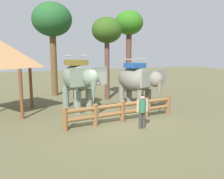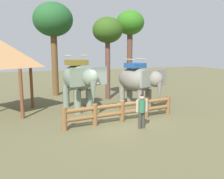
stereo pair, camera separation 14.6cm
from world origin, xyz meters
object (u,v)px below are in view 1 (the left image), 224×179
object	(u,v)px
tree_back_center	(129,26)
log_fence	(122,110)
thatched_shelter	(1,55)
tree_far_left	(107,33)
elephant_near_left	(78,80)
elephant_center	(137,81)
tourist_woman_in_black	(142,109)
tree_far_right	(52,22)

from	to	relation	value
tree_back_center	log_fence	bearing A→B (deg)	-117.38
thatched_shelter	tree_far_left	xyz separation A→B (m)	(6.68, 1.58, 1.44)
elephant_near_left	elephant_center	distance (m)	3.52
tourist_woman_in_black	tree_far_right	distance (m)	10.86
elephant_near_left	tourist_woman_in_black	size ratio (longest dim) A/B	2.45
log_fence	elephant_near_left	xyz separation A→B (m)	(-1.48, 3.03, 1.22)
log_fence	elephant_near_left	bearing A→B (deg)	116.07
elephant_near_left	elephant_center	bearing A→B (deg)	-14.67
elephant_center	tree_back_center	bearing A→B (deg)	70.16
tourist_woman_in_black	elephant_near_left	bearing A→B (deg)	113.80
elephant_near_left	tree_back_center	xyz separation A→B (m)	(5.27, 4.29, 3.57)
elephant_center	tree_far_left	bearing A→B (deg)	103.04
tree_far_right	tree_back_center	bearing A→B (deg)	-8.11
tree_back_center	tree_far_right	size ratio (longest dim) A/B	0.95
thatched_shelter	tree_far_right	size ratio (longest dim) A/B	0.58
tree_far_right	thatched_shelter	bearing A→B (deg)	-127.44
elephant_center	tourist_woman_in_black	size ratio (longest dim) A/B	2.28
elephant_center	thatched_shelter	distance (m)	7.77
elephant_center	thatched_shelter	size ratio (longest dim) A/B	0.89
log_fence	thatched_shelter	xyz separation A→B (m)	(-5.51, 3.78, 2.68)
tourist_woman_in_black	log_fence	bearing A→B (deg)	108.11
tree_back_center	tourist_woman_in_black	bearing A→B (deg)	-111.40
elephant_near_left	tourist_woman_in_black	xyz separation A→B (m)	(1.90, -4.31, -0.91)
elephant_center	tree_far_right	distance (m)	8.26
tree_back_center	elephant_center	bearing A→B (deg)	-109.84
tree_far_right	log_fence	bearing A→B (deg)	-75.28
elephant_center	thatched_shelter	world-z (taller)	thatched_shelter
elephant_near_left	thatched_shelter	xyz separation A→B (m)	(-4.03, 0.75, 1.46)
elephant_center	tree_far_right	bearing A→B (deg)	124.01
elephant_near_left	thatched_shelter	size ratio (longest dim) A/B	0.95
tree_back_center	thatched_shelter	bearing A→B (deg)	-159.13
log_fence	tree_far_right	bearing A→B (deg)	104.72
tree_far_left	tree_back_center	world-z (taller)	tree_back_center
elephant_center	thatched_shelter	xyz separation A→B (m)	(-7.43, 1.64, 1.58)
tree_far_left	tourist_woman_in_black	bearing A→B (deg)	-96.49
tourist_woman_in_black	tree_back_center	xyz separation A→B (m)	(3.37, 8.60, 4.48)
elephant_near_left	tree_far_left	distance (m)	4.57
elephant_center	tourist_woman_in_black	xyz separation A→B (m)	(-1.50, -3.42, -0.78)
tree_far_left	tree_back_center	size ratio (longest dim) A/B	0.87
tree_far_left	tree_far_right	size ratio (longest dim) A/B	0.82
thatched_shelter	elephant_center	bearing A→B (deg)	-12.44
tourist_woman_in_black	tree_far_right	xyz separation A→B (m)	(-2.57, 9.45, 4.69)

